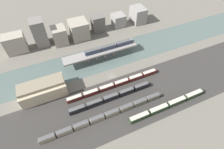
{
  "coord_description": "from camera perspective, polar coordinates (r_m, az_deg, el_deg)",
  "views": [
    {
      "loc": [
        -34.34,
        -79.53,
        98.02
      ],
      "look_at": [
        0.0,
        -1.3,
        3.1
      ],
      "focal_mm": 28.0,
      "sensor_mm": 36.0,
      "label": 1
    }
  ],
  "objects": [
    {
      "name": "ground_plane",
      "position": [
        130.81,
        -0.23,
        -0.52
      ],
      "size": [
        400.0,
        400.0,
        0.0
      ],
      "primitive_type": "plane",
      "color": "#666056"
    },
    {
      "name": "railbed_yard",
      "position": [
        117.77,
        4.49,
        -8.56
      ],
      "size": [
        280.0,
        42.0,
        0.01
      ],
      "primitive_type": "cube",
      "color": "#33302D",
      "rests_on": "ground"
    },
    {
      "name": "river_water",
      "position": [
        144.82,
        -3.63,
        5.3
      ],
      "size": [
        320.0,
        29.82,
        0.01
      ],
      "primitive_type": "cube",
      "color": "#4C5B56",
      "rests_on": "ground"
    },
    {
      "name": "bridge",
      "position": [
        140.76,
        -3.75,
        7.13
      ],
      "size": [
        60.62,
        9.05,
        7.76
      ],
      "color": "gray",
      "rests_on": "ground"
    },
    {
      "name": "train_on_bridge",
      "position": [
        141.01,
        -0.5,
        9.08
      ],
      "size": [
        43.56,
        2.92,
        3.43
      ],
      "color": "#2D384C",
      "rests_on": "bridge"
    },
    {
      "name": "train_yard_near",
      "position": [
        119.58,
        18.32,
        -9.27
      ],
      "size": [
        59.2,
        2.94,
        3.81
      ],
      "color": "#23381E",
      "rests_on": "ground"
    },
    {
      "name": "train_yard_mid",
      "position": [
        109.9,
        -1.87,
        -13.15
      ],
      "size": [
        81.75,
        2.69,
        3.66
      ],
      "color": "gray",
      "rests_on": "ground"
    },
    {
      "name": "train_yard_far",
      "position": [
        116.69,
        0.09,
        -7.34
      ],
      "size": [
        60.27,
        2.63,
        4.12
      ],
      "color": "black",
      "rests_on": "ground"
    },
    {
      "name": "train_yard_outer",
      "position": [
        123.58,
        1.23,
        -3.24
      ],
      "size": [
        71.42,
        2.7,
        3.41
      ],
      "color": "#5B1E19",
      "rests_on": "ground"
    },
    {
      "name": "warehouse_building",
      "position": [
        124.64,
        -21.65,
        -4.53
      ],
      "size": [
        29.7,
        14.35,
        11.79
      ],
      "color": "tan",
      "rests_on": "ground"
    },
    {
      "name": "city_block_far_left",
      "position": [
        166.65,
        -29.02,
        8.8
      ],
      "size": [
        16.4,
        11.38,
        16.08
      ],
      "primitive_type": "cube",
      "color": "gray",
      "rests_on": "ground"
    },
    {
      "name": "city_block_left",
      "position": [
        164.2,
        -22.61,
        12.5
      ],
      "size": [
        10.81,
        12.4,
        23.61
      ],
      "primitive_type": "cube",
      "color": "slate",
      "rests_on": "ground"
    },
    {
      "name": "city_block_center",
      "position": [
        162.49,
        -16.72,
        12.07
      ],
      "size": [
        11.69,
        13.25,
        15.27
      ],
      "primitive_type": "cube",
      "color": "gray",
      "rests_on": "ground"
    },
    {
      "name": "city_block_right",
      "position": [
        165.03,
        -10.72,
        14.18
      ],
      "size": [
        15.61,
        15.9,
        16.47
      ],
      "primitive_type": "cube",
      "color": "gray",
      "rests_on": "ground"
    },
    {
      "name": "city_block_far_right",
      "position": [
        172.88,
        -4.72,
        16.33
      ],
      "size": [
        11.62,
        10.68,
        15.28
      ],
      "primitive_type": "cube",
      "color": "#605B56",
      "rests_on": "ground"
    },
    {
      "name": "city_block_tall",
      "position": [
        180.64,
        2.07,
        17.31
      ],
      "size": [
        11.81,
        11.91,
        11.74
      ],
      "primitive_type": "cube",
      "color": "gray",
      "rests_on": "ground"
    },
    {
      "name": "city_block_low",
      "position": [
        187.84,
        8.49,
        18.72
      ],
      "size": [
        12.14,
        15.65,
        15.15
      ],
      "primitive_type": "cube",
      "color": "gray",
      "rests_on": "ground"
    }
  ]
}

